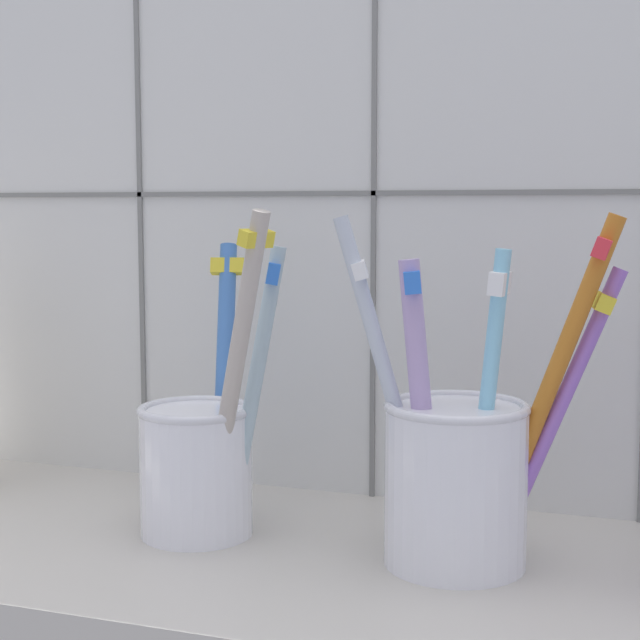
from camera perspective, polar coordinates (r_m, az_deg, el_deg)
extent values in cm
cube|color=#BCB7AD|center=(53.34, -0.30, -14.34)|extent=(64.00, 22.00, 2.00)
cube|color=silver|center=(61.39, 3.42, 8.83)|extent=(64.00, 2.00, 45.00)
cube|color=gray|center=(66.49, -10.41, 8.55)|extent=(0.30, 0.20, 45.00)
cube|color=gray|center=(60.33, 3.13, 8.88)|extent=(0.30, 0.20, 45.00)
cube|color=gray|center=(60.29, 3.12, 7.34)|extent=(64.00, 0.20, 0.30)
cylinder|color=white|center=(55.35, -7.17, -8.72)|extent=(6.19, 6.19, 6.98)
torus|color=silver|center=(54.55, -7.22, -5.18)|extent=(6.38, 6.38, 0.50)
cylinder|color=#4174C2|center=(58.45, -5.56, -3.29)|extent=(2.70, 6.12, 15.67)
cube|color=yellow|center=(59.74, -5.36, 3.11)|extent=(2.23, 1.57, 1.11)
cylinder|color=#B6ABA0|center=(51.53, -5.03, -3.42)|extent=(5.29, 3.12, 17.67)
cube|color=yellow|center=(49.43, -3.71, 4.74)|extent=(1.62, 2.05, 0.99)
cylinder|color=#A5BFCA|center=(53.16, -3.88, -4.14)|extent=(3.70, 2.09, 15.69)
cube|color=blue|center=(52.35, -2.72, 2.73)|extent=(1.51, 2.21, 1.20)
cylinder|color=white|center=(50.74, 7.85, -9.49)|extent=(7.17, 7.17, 8.10)
torus|color=silver|center=(49.78, 7.92, -5.00)|extent=(7.31, 7.31, 0.50)
cylinder|color=#9B65D1|center=(50.24, 13.46, -5.45)|extent=(6.52, 1.77, 14.93)
cube|color=yellow|center=(49.59, 16.10, 0.96)|extent=(1.31, 1.96, 1.07)
cylinder|color=#85CEED|center=(49.54, 9.61, -4.97)|extent=(2.23, 0.94, 15.67)
cube|color=white|center=(48.59, 10.34, 2.10)|extent=(0.97, 1.86, 1.19)
cylinder|color=#C16D1F|center=(49.58, 13.03, -4.07)|extent=(6.92, 1.00, 17.53)
cube|color=#E5333F|center=(48.59, 16.05, 4.04)|extent=(1.01, 2.52, 1.12)
cylinder|color=silver|center=(49.64, 4.11, -3.96)|extent=(5.76, 2.31, 17.36)
cube|color=white|center=(48.93, 2.22, 2.89)|extent=(1.50, 2.55, 1.00)
cylinder|color=#B296CD|center=(49.63, 5.98, -5.20)|extent=(2.66, 1.64, 15.17)
cube|color=blue|center=(48.73, 5.39, 2.25)|extent=(1.46, 2.49, 1.15)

